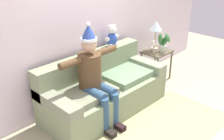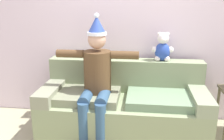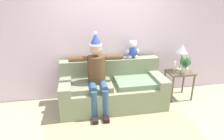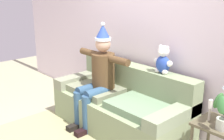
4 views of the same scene
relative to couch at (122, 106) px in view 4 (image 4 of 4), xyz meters
The scene contains 7 objects.
back_wall 1.13m from the couch, 90.00° to the left, with size 7.00×0.10×2.70m, color silver.
couch is the anchor object (origin of this frame).
person_seated 0.57m from the couch, 152.48° to the right, with size 1.02×0.77×1.54m.
teddy_bear 0.92m from the couch, 29.55° to the left, with size 0.29×0.17×0.38m.
side_table 1.50m from the couch, ahead, with size 0.54×0.44×0.62m.
potted_plant 1.59m from the couch, ahead, with size 0.25×0.25×0.40m.
candle_tall 1.40m from the couch, ahead, with size 0.04×0.04×0.24m.
Camera 4 is at (2.65, -1.59, 2.01)m, focal length 44.46 mm.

